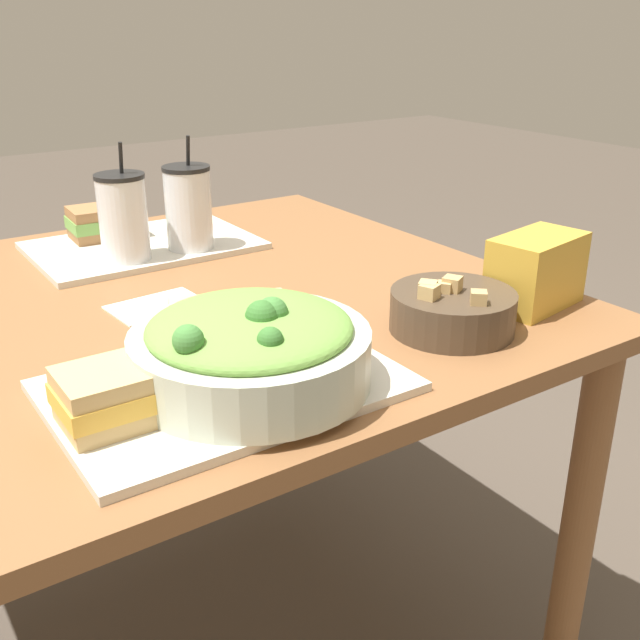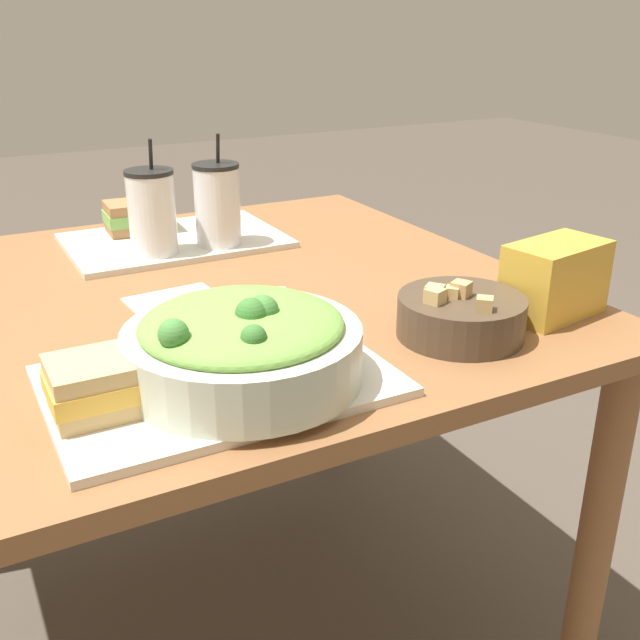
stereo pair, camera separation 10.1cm
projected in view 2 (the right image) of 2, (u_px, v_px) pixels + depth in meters
ground_plane at (211, 637)px, 1.54m from camera, size 12.00×12.00×0.00m
dining_table at (190, 348)px, 1.29m from camera, size 1.18×1.05×0.75m
tray_near at (219, 381)px, 0.95m from camera, size 0.42×0.29×0.01m
tray_far at (175, 241)px, 1.53m from camera, size 0.42×0.29×0.01m
salad_bowl at (242, 344)px, 0.92m from camera, size 0.30×0.30×0.12m
soup_bowl at (461, 315)px, 1.08m from camera, size 0.18×0.18×0.08m
sandwich_near at (108, 383)px, 0.86m from camera, size 0.13×0.10×0.06m
baguette_near at (232, 314)px, 1.04m from camera, size 0.17×0.12×0.07m
sandwich_far at (139, 216)px, 1.56m from camera, size 0.14×0.10×0.06m
drink_cup_dark at (152, 215)px, 1.40m from camera, size 0.09×0.09×0.22m
drink_cup_red at (218, 207)px, 1.45m from camera, size 0.09×0.09×0.22m
chip_bag at (555, 279)px, 1.15m from camera, size 0.17×0.12×0.12m
napkin_folded at (174, 300)px, 1.22m from camera, size 0.15×0.11×0.00m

